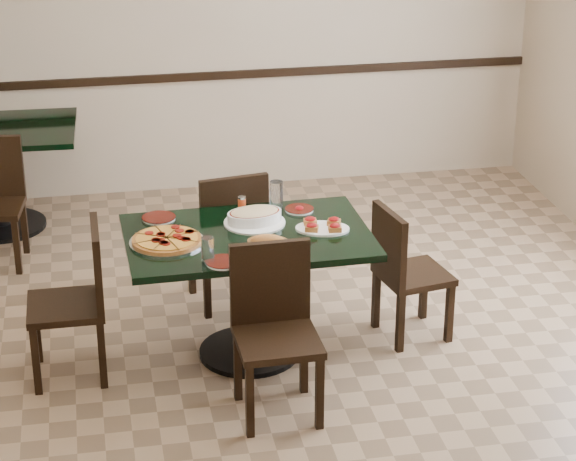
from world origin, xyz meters
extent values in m
plane|color=#886B4E|center=(0.00, 0.00, 0.00)|extent=(5.50, 5.50, 0.00)
plane|color=tan|center=(0.00, 2.75, 1.40)|extent=(5.00, 0.00, 5.00)
plane|color=tan|center=(0.00, -2.75, 1.40)|extent=(5.00, 0.00, 5.00)
cube|color=black|center=(0.00, 2.73, 0.90)|extent=(5.00, 0.03, 0.06)
cube|color=black|center=(-0.12, 0.06, 0.73)|extent=(1.36, 0.90, 0.04)
cylinder|color=black|center=(-0.12, 0.06, 0.35)|extent=(0.11, 0.11, 0.71)
cylinder|color=black|center=(-0.12, 0.06, 0.01)|extent=(0.57, 0.57, 0.03)
cylinder|color=black|center=(-1.60, 2.21, 0.01)|extent=(0.63, 0.63, 0.03)
cube|color=black|center=(-0.16, 0.75, 0.43)|extent=(0.48, 0.48, 0.04)
cube|color=black|center=(-0.13, 0.56, 0.67)|extent=(0.42, 0.10, 0.45)
cube|color=black|center=(-0.01, 0.95, 0.20)|extent=(0.05, 0.05, 0.41)
cube|color=black|center=(0.05, 0.60, 0.20)|extent=(0.05, 0.05, 0.41)
cube|color=black|center=(-0.36, 0.90, 0.20)|extent=(0.05, 0.05, 0.41)
cube|color=black|center=(-0.30, 0.55, 0.20)|extent=(0.05, 0.05, 0.41)
cube|color=black|center=(-0.07, -0.58, 0.43)|extent=(0.43, 0.43, 0.04)
cube|color=black|center=(-0.08, -0.39, 0.67)|extent=(0.42, 0.05, 0.45)
cube|color=black|center=(-0.25, -0.77, 0.20)|extent=(0.04, 0.04, 0.41)
cube|color=black|center=(-0.26, -0.41, 0.20)|extent=(0.04, 0.04, 0.41)
cube|color=black|center=(0.11, -0.76, 0.20)|extent=(0.04, 0.04, 0.41)
cube|color=black|center=(0.10, -0.40, 0.20)|extent=(0.04, 0.04, 0.41)
cube|color=black|center=(0.85, 0.12, 0.39)|extent=(0.44, 0.44, 0.04)
cube|color=black|center=(0.69, 0.08, 0.61)|extent=(0.11, 0.38, 0.41)
cube|color=black|center=(1.04, -0.01, 0.18)|extent=(0.05, 0.05, 0.37)
cube|color=black|center=(0.73, -0.07, 0.18)|extent=(0.05, 0.05, 0.37)
cube|color=black|center=(0.98, 0.30, 0.18)|extent=(0.05, 0.05, 0.37)
cube|color=black|center=(0.67, 0.24, 0.18)|extent=(0.05, 0.05, 0.37)
cube|color=black|center=(-1.13, 0.02, 0.42)|extent=(0.41, 0.41, 0.04)
cube|color=black|center=(-0.95, 0.02, 0.66)|extent=(0.04, 0.41, 0.44)
cube|color=black|center=(-1.31, 0.19, 0.20)|extent=(0.04, 0.04, 0.40)
cube|color=black|center=(-0.96, 0.20, 0.20)|extent=(0.04, 0.04, 0.40)
cube|color=black|center=(-1.30, -0.15, 0.20)|extent=(0.04, 0.04, 0.40)
cube|color=black|center=(-0.96, -0.15, 0.20)|extent=(0.04, 0.04, 0.40)
cube|color=black|center=(-1.45, 1.39, 0.19)|extent=(0.04, 0.04, 0.38)
cube|color=black|center=(-1.41, 1.72, 0.19)|extent=(0.04, 0.04, 0.38)
cylinder|color=silver|center=(-0.57, 0.02, 0.76)|extent=(0.40, 0.40, 0.01)
cylinder|color=#8F581F|center=(-0.57, 0.02, 0.77)|extent=(0.38, 0.38, 0.02)
cylinder|color=#BF8428|center=(-0.57, 0.02, 0.78)|extent=(0.33, 0.33, 0.01)
cylinder|color=white|center=(-0.06, 0.19, 0.76)|extent=(0.35, 0.35, 0.01)
ellipsoid|color=beige|center=(-0.06, 0.19, 0.82)|extent=(0.30, 0.22, 0.04)
ellipsoid|color=#B57332|center=(-0.05, -0.18, 0.81)|extent=(0.21, 0.14, 0.08)
cylinder|color=white|center=(-0.31, -0.30, 0.76)|extent=(0.18, 0.18, 0.01)
cylinder|color=#340703|center=(-0.31, -0.30, 0.76)|extent=(0.18, 0.18, 0.00)
cylinder|color=white|center=(0.22, 0.33, 0.76)|extent=(0.16, 0.16, 0.01)
cylinder|color=#340703|center=(0.22, 0.33, 0.76)|extent=(0.16, 0.16, 0.00)
ellipsoid|color=#99070D|center=(0.22, 0.33, 0.77)|extent=(0.05, 0.05, 0.02)
cylinder|color=white|center=(-0.59, 0.36, 0.76)|extent=(0.19, 0.19, 0.01)
cylinder|color=#340703|center=(-0.59, 0.36, 0.76)|extent=(0.19, 0.19, 0.00)
cube|color=silver|center=(-0.22, -0.29, 0.75)|extent=(0.18, 0.18, 0.00)
cube|color=silver|center=(-0.20, -0.29, 0.76)|extent=(0.03, 0.15, 0.00)
cylinder|color=silver|center=(0.10, 0.40, 0.83)|extent=(0.08, 0.08, 0.16)
cylinder|color=silver|center=(-0.38, -0.27, 0.82)|extent=(0.07, 0.07, 0.14)
cylinder|color=#AA4312|center=(-0.10, 0.41, 0.79)|extent=(0.05, 0.05, 0.07)
cylinder|color=silver|center=(-0.10, 0.41, 0.83)|extent=(0.05, 0.05, 0.01)
camera|label=1|loc=(-0.95, -5.51, 3.21)|focal=70.00mm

